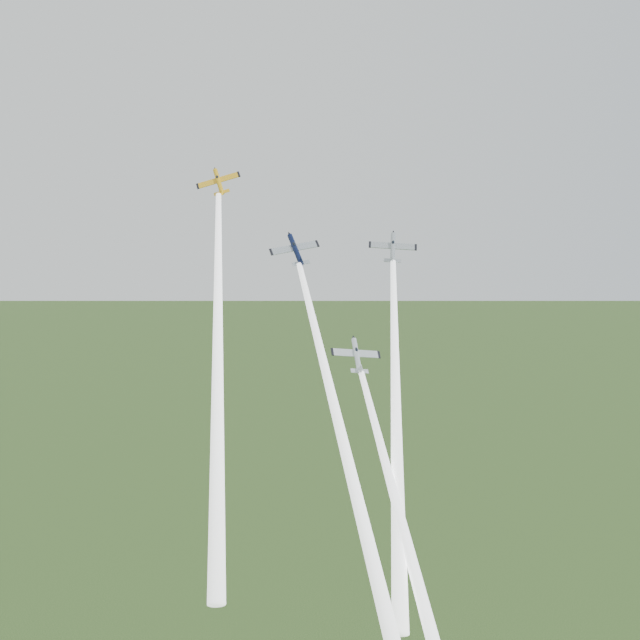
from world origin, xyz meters
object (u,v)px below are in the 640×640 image
at_px(plane_silver_low, 357,356).
at_px(plane_silver_right, 393,248).
at_px(plane_yellow, 219,182).
at_px(plane_navy, 296,250).

bearing_deg(plane_silver_low, plane_silver_right, 52.21).
distance_m(plane_yellow, plane_silver_low, 39.85).
distance_m(plane_navy, plane_silver_low, 21.31).
xyz_separation_m(plane_yellow, plane_silver_low, (21.49, -19.16, -27.56)).
relative_size(plane_navy, plane_silver_low, 1.04).
distance_m(plane_navy, plane_silver_right, 18.62).
bearing_deg(plane_yellow, plane_silver_low, -41.75).
height_order(plane_yellow, plane_silver_low, plane_yellow).
relative_size(plane_yellow, plane_navy, 0.92).
relative_size(plane_yellow, plane_silver_low, 0.96).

